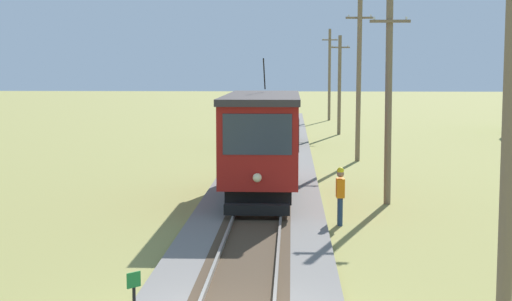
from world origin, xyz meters
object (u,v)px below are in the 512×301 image
utility_pole_near_tram (389,98)px  utility_pole_mid (359,79)px  track_worker (340,193)px  utility_pole_far (339,84)px  freight_car (275,120)px  utility_pole_distant (329,74)px  trackside_signal_marker (134,300)px  red_tram (263,140)px  utility_pole_foreground (510,107)px

utility_pole_near_tram → utility_pole_mid: bearing=90.0°
utility_pole_near_tram → track_worker: utility_pole_near_tram is taller
utility_pole_far → freight_car: bearing=-120.5°
utility_pole_distant → track_worker: utility_pole_distant is taller
trackside_signal_marker → utility_pole_distant: bearing=83.4°
red_tram → utility_pole_mid: (4.41, 11.22, 2.01)m
utility_pole_far → utility_pole_mid: bearing=-90.0°
utility_pole_foreground → utility_pole_far: utility_pole_foreground is taller
freight_car → trackside_signal_marker: size_ratio=4.41×
utility_pole_near_tram → utility_pole_distant: size_ratio=0.89×
utility_pole_far → track_worker: (-1.89, -30.08, -2.60)m
utility_pole_mid → track_worker: utility_pole_mid is taller
track_worker → utility_pole_distant: bearing=85.5°
freight_car → utility_pole_foreground: size_ratio=0.64×
utility_pole_mid → trackside_signal_marker: utility_pole_mid is taller
utility_pole_foreground → utility_pole_mid: 25.71m
utility_pole_far → track_worker: bearing=-93.6°
red_tram → utility_pole_far: (4.41, 26.08, 1.40)m
utility_pole_mid → utility_pole_distant: size_ratio=1.01×
trackside_signal_marker → track_worker: track_worker is taller
freight_car → utility_pole_far: bearing=59.5°
utility_pole_far → utility_pole_distant: (0.00, 13.90, 0.58)m
utility_pole_mid → freight_car: bearing=120.8°
freight_car → trackside_signal_marker: freight_car is taller
freight_car → utility_pole_near_tram: 19.48m
red_tram → utility_pole_distant: 40.27m
red_tram → track_worker: bearing=-57.8°
freight_car → red_tram: bearing=-90.0°
utility_pole_mid → utility_pole_distant: (0.00, 28.76, -0.03)m
red_tram → trackside_signal_marker: size_ratio=7.24×
utility_pole_foreground → track_worker: utility_pole_foreground is taller
utility_pole_foreground → utility_pole_distant: 54.48m
utility_pole_foreground → utility_pole_near_tram: utility_pole_foreground is taller
utility_pole_foreground → trackside_signal_marker: bearing=170.4°
utility_pole_distant → utility_pole_foreground: bearing=-90.0°
red_tram → trackside_signal_marker: 13.65m
utility_pole_near_tram → utility_pole_mid: (-0.00, 11.47, 0.49)m
utility_pole_near_tram → utility_pole_mid: 11.48m
utility_pole_far → trackside_signal_marker: bearing=-98.9°
red_tram → utility_pole_mid: bearing=68.6°
freight_car → utility_pole_distant: bearing=78.3°
freight_car → utility_pole_mid: utility_pole_mid is taller
utility_pole_foreground → utility_pole_far: (0.00, 40.57, -0.60)m
freight_car → utility_pole_distant: 21.98m
utility_pole_distant → red_tram: bearing=-96.3°
freight_car → track_worker: 22.75m
utility_pole_mid → utility_pole_far: bearing=90.0°
utility_pole_distant → track_worker: size_ratio=4.56×
utility_pole_far → red_tram: bearing=-99.6°
utility_pole_far → track_worker: 30.25m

